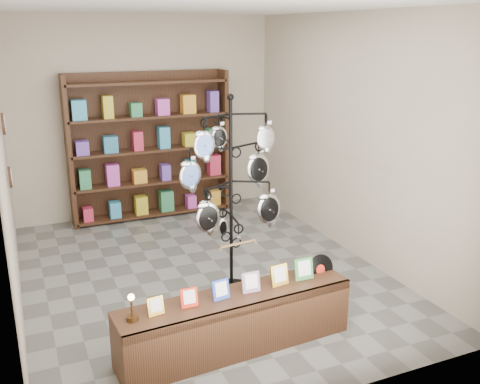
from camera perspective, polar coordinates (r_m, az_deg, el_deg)
The scene contains 6 objects.
ground at distance 6.45m, azimuth -4.03°, elevation -8.64°, with size 5.00×5.00×0.00m, color slate.
room_envelope at distance 5.89m, azimuth -4.40°, elevation 7.83°, with size 5.00×5.00×5.00m.
display_tree at distance 5.59m, azimuth -0.97°, elevation 1.11°, with size 1.11×0.94×2.17m.
front_shelf at distance 4.93m, azimuth -0.41°, elevation -13.65°, with size 2.19×0.58×0.77m.
back_shelving at distance 8.21m, azimuth -9.55°, elevation 4.37°, with size 2.42×0.36×2.20m.
wall_clocks at distance 6.43m, azimuth -23.64°, elevation 4.04°, with size 0.03×0.24×0.84m.
Camera 1 is at (-1.89, -5.51, 2.77)m, focal length 40.00 mm.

